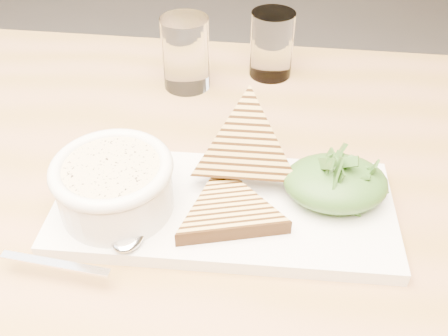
{
  "coord_description": "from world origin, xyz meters",
  "views": [
    {
      "loc": [
        0.2,
        -0.33,
        1.15
      ],
      "look_at": [
        0.2,
        0.09,
        0.79
      ],
      "focal_mm": 40.0,
      "sensor_mm": 36.0,
      "label": 1
    }
  ],
  "objects_px": {
    "platter": "(224,208)",
    "soup_bowl": "(115,190)",
    "glass_far": "(272,45)",
    "table_top": "(127,195)",
    "glass_near": "(186,53)"
  },
  "relations": [
    {
      "from": "platter",
      "to": "soup_bowl",
      "type": "height_order",
      "value": "soup_bowl"
    },
    {
      "from": "glass_far",
      "to": "table_top",
      "type": "bearing_deg",
      "value": -125.75
    },
    {
      "from": "glass_near",
      "to": "glass_far",
      "type": "height_order",
      "value": "glass_near"
    },
    {
      "from": "table_top",
      "to": "platter",
      "type": "xyz_separation_m",
      "value": [
        0.12,
        -0.05,
        0.03
      ]
    },
    {
      "from": "table_top",
      "to": "soup_bowl",
      "type": "distance_m",
      "value": 0.08
    },
    {
      "from": "soup_bowl",
      "to": "glass_far",
      "type": "bearing_deg",
      "value": 60.01
    },
    {
      "from": "platter",
      "to": "soup_bowl",
      "type": "xyz_separation_m",
      "value": [
        -0.12,
        -0.01,
        0.03
      ]
    },
    {
      "from": "glass_near",
      "to": "glass_far",
      "type": "distance_m",
      "value": 0.14
    },
    {
      "from": "soup_bowl",
      "to": "glass_far",
      "type": "distance_m",
      "value": 0.37
    },
    {
      "from": "table_top",
      "to": "glass_near",
      "type": "relative_size",
      "value": 10.77
    },
    {
      "from": "glass_near",
      "to": "glass_far",
      "type": "xyz_separation_m",
      "value": [
        0.13,
        0.04,
        -0.0
      ]
    },
    {
      "from": "platter",
      "to": "glass_far",
      "type": "relative_size",
      "value": 3.67
    },
    {
      "from": "table_top",
      "to": "soup_bowl",
      "type": "xyz_separation_m",
      "value": [
        0.01,
        -0.06,
        0.06
      ]
    },
    {
      "from": "soup_bowl",
      "to": "glass_near",
      "type": "xyz_separation_m",
      "value": [
        0.06,
        0.29,
        0.01
      ]
    },
    {
      "from": "table_top",
      "to": "glass_far",
      "type": "bearing_deg",
      "value": 54.25
    }
  ]
}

